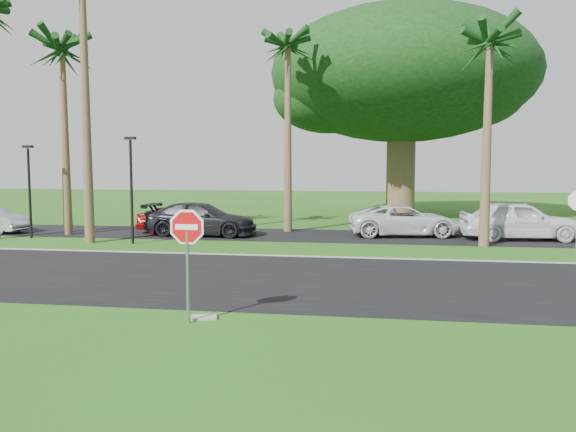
{
  "coord_description": "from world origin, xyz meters",
  "views": [
    {
      "loc": [
        4.5,
        -14.44,
        3.42
      ],
      "look_at": [
        1.72,
        3.18,
        1.8
      ],
      "focal_mm": 35.0,
      "sensor_mm": 36.0,
      "label": 1
    }
  ],
  "objects_px": {
    "car_dark": "(201,220)",
    "car_red": "(178,219)",
    "stop_sign_near": "(187,242)",
    "car_pickup": "(519,221)",
    "car_minivan": "(405,221)"
  },
  "relations": [
    {
      "from": "car_dark",
      "to": "car_red",
      "type": "bearing_deg",
      "value": 58.23
    },
    {
      "from": "stop_sign_near",
      "to": "car_dark",
      "type": "height_order",
      "value": "stop_sign_near"
    },
    {
      "from": "car_pickup",
      "to": "stop_sign_near",
      "type": "bearing_deg",
      "value": 141.19
    },
    {
      "from": "stop_sign_near",
      "to": "car_minivan",
      "type": "bearing_deg",
      "value": 71.44
    },
    {
      "from": "car_dark",
      "to": "stop_sign_near",
      "type": "bearing_deg",
      "value": -162.61
    },
    {
      "from": "car_dark",
      "to": "car_pickup",
      "type": "distance_m",
      "value": 14.89
    },
    {
      "from": "car_minivan",
      "to": "car_pickup",
      "type": "bearing_deg",
      "value": -105.51
    },
    {
      "from": "car_pickup",
      "to": "car_dark",
      "type": "bearing_deg",
      "value": 88.23
    },
    {
      "from": "car_minivan",
      "to": "car_pickup",
      "type": "xyz_separation_m",
      "value": [
        5.09,
        -0.59,
        0.15
      ]
    },
    {
      "from": "stop_sign_near",
      "to": "car_minivan",
      "type": "height_order",
      "value": "stop_sign_near"
    },
    {
      "from": "car_red",
      "to": "car_dark",
      "type": "distance_m",
      "value": 1.82
    },
    {
      "from": "car_dark",
      "to": "car_pickup",
      "type": "relative_size",
      "value": 1.03
    },
    {
      "from": "stop_sign_near",
      "to": "car_red",
      "type": "relative_size",
      "value": 0.65
    },
    {
      "from": "stop_sign_near",
      "to": "car_pickup",
      "type": "distance_m",
      "value": 18.65
    },
    {
      "from": "stop_sign_near",
      "to": "car_red",
      "type": "xyz_separation_m",
      "value": [
        -5.94,
        15.64,
        -1.08
      ]
    }
  ]
}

